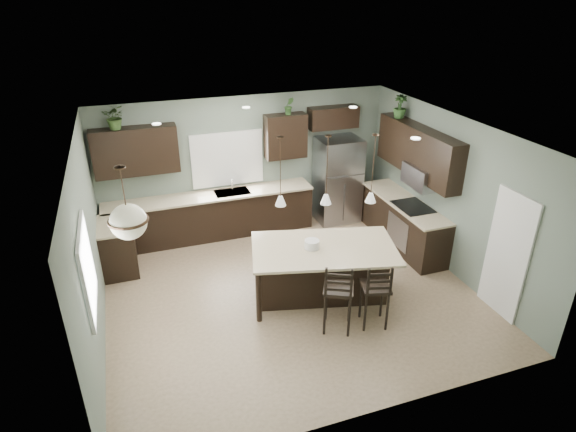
{
  "coord_description": "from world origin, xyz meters",
  "views": [
    {
      "loc": [
        -2.27,
        -6.45,
        4.78
      ],
      "look_at": [
        0.1,
        0.4,
        1.25
      ],
      "focal_mm": 30.0,
      "sensor_mm": 36.0,
      "label": 1
    }
  ],
  "objects_px": {
    "bar_stool_center": "(338,296)",
    "plant_back_left": "(115,117)",
    "kitchen_island": "(323,272)",
    "serving_dish": "(312,244)",
    "refrigerator": "(338,180)",
    "bar_stool_right": "(375,293)"
  },
  "relations": [
    {
      "from": "refrigerator",
      "to": "bar_stool_right",
      "type": "height_order",
      "value": "refrigerator"
    },
    {
      "from": "serving_dish",
      "to": "plant_back_left",
      "type": "distance_m",
      "value": 4.2
    },
    {
      "from": "kitchen_island",
      "to": "serving_dish",
      "type": "bearing_deg",
      "value": 180.0
    },
    {
      "from": "refrigerator",
      "to": "kitchen_island",
      "type": "bearing_deg",
      "value": -118.56
    },
    {
      "from": "refrigerator",
      "to": "kitchen_island",
      "type": "height_order",
      "value": "refrigerator"
    },
    {
      "from": "kitchen_island",
      "to": "plant_back_left",
      "type": "xyz_separation_m",
      "value": [
        -2.9,
        2.81,
        2.16
      ]
    },
    {
      "from": "bar_stool_center",
      "to": "bar_stool_right",
      "type": "xyz_separation_m",
      "value": [
        0.57,
        -0.09,
        -0.03
      ]
    },
    {
      "from": "serving_dish",
      "to": "plant_back_left",
      "type": "xyz_separation_m",
      "value": [
        -2.71,
        2.76,
        1.63
      ]
    },
    {
      "from": "kitchen_island",
      "to": "refrigerator",
      "type": "bearing_deg",
      "value": 75.46
    },
    {
      "from": "kitchen_island",
      "to": "bar_stool_center",
      "type": "relative_size",
      "value": 1.96
    },
    {
      "from": "bar_stool_right",
      "to": "plant_back_left",
      "type": "distance_m",
      "value": 5.44
    },
    {
      "from": "bar_stool_center",
      "to": "plant_back_left",
      "type": "distance_m",
      "value": 5.03
    },
    {
      "from": "plant_back_left",
      "to": "refrigerator",
      "type": "bearing_deg",
      "value": -2.49
    },
    {
      "from": "refrigerator",
      "to": "bar_stool_center",
      "type": "distance_m",
      "value": 3.83
    },
    {
      "from": "serving_dish",
      "to": "bar_stool_center",
      "type": "relative_size",
      "value": 0.2
    },
    {
      "from": "serving_dish",
      "to": "bar_stool_center",
      "type": "bearing_deg",
      "value": -85.93
    },
    {
      "from": "bar_stool_center",
      "to": "bar_stool_right",
      "type": "bearing_deg",
      "value": 17.94
    },
    {
      "from": "refrigerator",
      "to": "bar_stool_right",
      "type": "bearing_deg",
      "value": -105.44
    },
    {
      "from": "bar_stool_center",
      "to": "plant_back_left",
      "type": "relative_size",
      "value": 2.62
    },
    {
      "from": "refrigerator",
      "to": "bar_stool_center",
      "type": "bearing_deg",
      "value": -114.06
    },
    {
      "from": "refrigerator",
      "to": "plant_back_left",
      "type": "xyz_separation_m",
      "value": [
        -4.33,
        0.19,
        1.7
      ]
    },
    {
      "from": "kitchen_island",
      "to": "bar_stool_center",
      "type": "bearing_deg",
      "value": -84.48
    }
  ]
}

